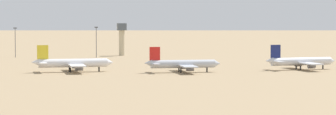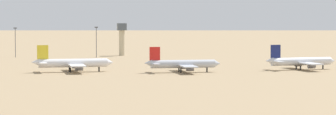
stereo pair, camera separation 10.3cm
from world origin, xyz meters
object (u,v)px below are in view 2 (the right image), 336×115
at_px(parked_jet_yellow_1, 72,63).
at_px(light_pole_west, 96,40).
at_px(parked_jet_navy_3, 300,61).
at_px(light_pole_mid, 15,40).
at_px(parked_jet_red_2, 182,64).
at_px(control_tower, 122,36).

relative_size(parked_jet_yellow_1, light_pole_west, 2.05).
relative_size(parked_jet_navy_3, light_pole_mid, 2.03).
bearing_deg(parked_jet_yellow_1, light_pole_mid, 100.40).
xyz_separation_m(parked_jet_yellow_1, light_pole_mid, (-30.02, 105.03, 5.59)).
relative_size(parked_jet_red_2, control_tower, 1.76).
xyz_separation_m(control_tower, light_pole_mid, (-57.85, -11.26, -1.68)).
distance_m(parked_jet_red_2, light_pole_mid, 135.28).
xyz_separation_m(parked_jet_yellow_1, light_pole_west, (13.06, 98.23, 5.82)).
xyz_separation_m(light_pole_west, light_pole_mid, (-43.08, 6.79, -0.24)).
relative_size(control_tower, light_pole_mid, 1.13).
bearing_deg(light_pole_mid, parked_jet_yellow_1, -74.05).
bearing_deg(parked_jet_yellow_1, control_tower, 70.99).
height_order(parked_jet_navy_3, light_pole_west, light_pole_west).
bearing_deg(light_pole_mid, light_pole_west, -8.96).
bearing_deg(light_pole_mid, control_tower, 11.01).
height_order(parked_jet_red_2, light_pole_west, light_pole_west).
bearing_deg(parked_jet_yellow_1, parked_jet_navy_3, -5.16).
relative_size(parked_jet_navy_3, control_tower, 1.80).
relative_size(light_pole_west, light_pole_mid, 1.03).
relative_size(parked_jet_red_2, parked_jet_navy_3, 0.98).
xyz_separation_m(parked_jet_navy_3, light_pole_west, (-83.51, 97.57, 5.95)).
distance_m(control_tower, light_pole_mid, 58.96).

